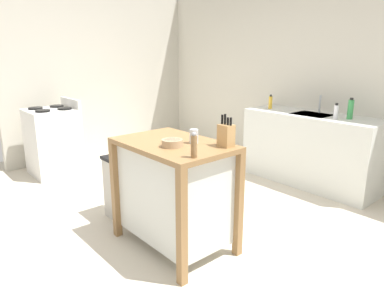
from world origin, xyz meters
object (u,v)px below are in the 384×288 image
sink_faucet (320,104)px  bottle_spray_cleaner (270,102)px  kitchen_island (174,189)px  pepper_grinder (194,146)px  drinking_cup (194,136)px  stove (54,141)px  knife_block (226,135)px  bowl_ceramic_small (172,143)px  trash_bin (123,188)px  bottle_hand_soap (336,112)px  bottle_dish_soap (351,109)px

sink_faucet → bottle_spray_cleaner: bearing=-162.9°
kitchen_island → sink_faucet: sink_faucet is taller
pepper_grinder → bottle_spray_cleaner: pepper_grinder is taller
drinking_cup → stove: (-2.66, -0.18, -0.52)m
bottle_spray_cleaner → sink_faucet: bearing=17.1°
pepper_grinder → stove: (-2.95, 0.08, -0.55)m
knife_block → bowl_ceramic_small: knife_block is taller
knife_block → drinking_cup: size_ratio=2.21×
knife_block → drinking_cup: knife_block is taller
trash_bin → bottle_spray_cleaner: bottle_spray_cleaner is taller
kitchen_island → pepper_grinder: size_ratio=5.41×
knife_block → bottle_hand_soap: knife_block is taller
sink_faucet → bottle_hand_soap: (0.33, -0.23, -0.03)m
bowl_ceramic_small → stove: (-2.62, 0.01, -0.49)m
sink_faucet → stove: sink_faucet is taller
knife_block → trash_bin: size_ratio=0.40×
bottle_dish_soap → drinking_cup: bearing=-97.0°
knife_block → bottle_dish_soap: knife_block is taller
bottle_dish_soap → kitchen_island: bearing=-100.0°
bottle_hand_soap → stove: bottle_hand_soap is taller
bottle_spray_cleaner → pepper_grinder: bearing=-64.9°
pepper_grinder → trash_bin: bearing=175.5°
kitchen_island → bottle_spray_cleaner: 2.30m
sink_faucet → bottle_hand_soap: bearing=-34.9°
knife_block → trash_bin: knife_block is taller
bottle_dish_soap → stove: size_ratio=0.24×
knife_block → bottle_hand_soap: 1.89m
bottle_dish_soap → bottle_spray_cleaner: bottle_dish_soap is taller
trash_bin → stove: size_ratio=0.63×
bottle_hand_soap → trash_bin: bearing=-114.8°
knife_block → pepper_grinder: 0.38m
knife_block → bowl_ceramic_small: bearing=-130.3°
sink_faucet → knife_block: bearing=-78.7°
kitchen_island → drinking_cup: bearing=37.7°
knife_block → stove: (-2.89, -0.30, -0.55)m
stove → sink_faucet: bearing=44.4°
bottle_spray_cleaner → bottle_hand_soap: bearing=-2.6°
trash_bin → pepper_grinder: bearing=-4.5°
bowl_ceramic_small → kitchen_island: bearing=138.6°
bottle_spray_cleaner → drinking_cup: bearing=-68.9°
bottle_hand_soap → stove: size_ratio=0.18×
trash_bin → bottle_hand_soap: size_ratio=3.57×
trash_bin → stove: bearing=-179.5°
bottle_hand_soap → sink_faucet: bearing=145.1°
bowl_ceramic_small → stove: stove is taller
bottle_hand_soap → bottle_spray_cleaner: 0.93m
drinking_cup → trash_bin: 1.09m
bottle_spray_cleaner → bottle_dish_soap: bearing=3.0°
bowl_ceramic_small → bottle_dish_soap: (0.29, 2.30, 0.05)m
bowl_ceramic_small → bottle_spray_cleaner: 2.37m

